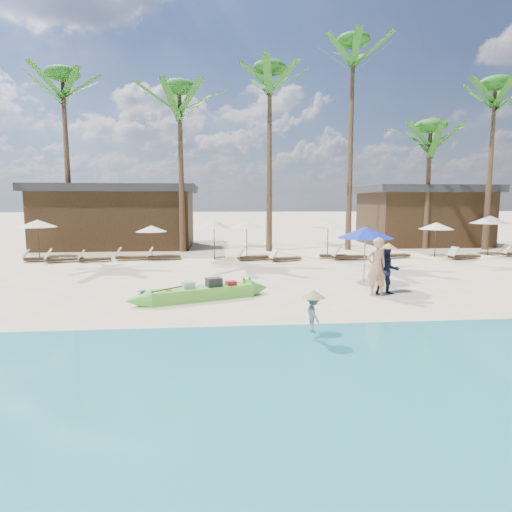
{
  "coord_description": "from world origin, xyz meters",
  "views": [
    {
      "loc": [
        -1.22,
        -13.07,
        3.17
      ],
      "look_at": [
        0.18,
        2.0,
        1.23
      ],
      "focal_mm": 30.0,
      "sensor_mm": 36.0,
      "label": 1
    }
  ],
  "objects": [
    {
      "name": "lounger_5_left",
      "position": [
        -4.21,
        10.49,
        0.21
      ],
      "size": [
        1.89,
        0.79,
        0.62
      ],
      "rotation": [
        0.0,
        0.0,
        0.13
      ],
      "color": "#3B2918",
      "rests_on": "ground"
    },
    {
      "name": "lounger_3_left",
      "position": [
        -10.64,
        10.37,
        0.2
      ],
      "size": [
        1.8,
        0.87,
        0.59
      ],
      "rotation": [
        0.0,
        0.0,
        0.2
      ],
      "color": "#3B2918",
      "rests_on": "ground"
    },
    {
      "name": "green_canoe",
      "position": [
        -1.71,
        0.6,
        0.23
      ],
      "size": [
        5.16,
        2.26,
        0.69
      ],
      "rotation": [
        0.0,
        0.0,
        0.37
      ],
      "color": "#62DA42",
      "rests_on": "ground"
    },
    {
      "name": "wet_sand_strip",
      "position": [
        0.0,
        -5.0,
        0.0
      ],
      "size": [
        240.0,
        4.5,
        0.01
      ],
      "primitive_type": "cube",
      "color": "tan",
      "rests_on": "ground"
    },
    {
      "name": "tourist",
      "position": [
        4.13,
        0.68,
        0.99
      ],
      "size": [
        0.79,
        0.59,
        1.98
      ],
      "primitive_type": "imported",
      "rotation": [
        0.0,
        0.0,
        3.31
      ],
      "color": "tan",
      "rests_on": "ground"
    },
    {
      "name": "palm_5",
      "position": [
        7.45,
        14.38,
        10.82
      ],
      "size": [
        2.08,
        2.08,
        13.6
      ],
      "color": "brown",
      "rests_on": "ground"
    },
    {
      "name": "lounger_6_right",
      "position": [
        2.35,
        9.29,
        0.19
      ],
      "size": [
        1.78,
        0.93,
        0.58
      ],
      "rotation": [
        0.0,
        0.0,
        0.25
      ],
      "color": "#3B2918",
      "rests_on": "ground"
    },
    {
      "name": "lounger_7_right",
      "position": [
        5.93,
        9.48,
        0.22
      ],
      "size": [
        1.98,
        0.63,
        0.67
      ],
      "rotation": [
        0.0,
        0.0,
        0.01
      ],
      "color": "#3B2918",
      "rests_on": "ground"
    },
    {
      "name": "lounger_7_left",
      "position": [
        5.22,
        10.3,
        0.19
      ],
      "size": [
        1.7,
        0.71,
        0.56
      ],
      "rotation": [
        0.0,
        0.0,
        -0.12
      ],
      "color": "#3B2918",
      "rests_on": "ground"
    },
    {
      "name": "vendor_green",
      "position": [
        4.59,
        0.85,
        0.83
      ],
      "size": [
        0.86,
        0.7,
        1.65
      ],
      "primitive_type": "imported",
      "rotation": [
        0.0,
        0.0,
        -0.1
      ],
      "color": "#141B39",
      "rests_on": "ground"
    },
    {
      "name": "pavilion_west",
      "position": [
        -8.0,
        17.5,
        2.19
      ],
      "size": [
        10.8,
        6.6,
        4.3
      ],
      "color": "#3B2918",
      "rests_on": "ground"
    },
    {
      "name": "palm_2",
      "position": [
        -10.45,
        15.08,
        9.18
      ],
      "size": [
        2.08,
        2.08,
        11.33
      ],
      "color": "brown",
      "rests_on": "ground"
    },
    {
      "name": "resort_parasol_8",
      "position": [
        11.21,
        10.12,
        1.79
      ],
      "size": [
        1.93,
        1.93,
        1.99
      ],
      "color": "#3B2918",
      "rests_on": "ground"
    },
    {
      "name": "pavilion_east",
      "position": [
        14.0,
        17.5,
        2.2
      ],
      "size": [
        8.8,
        6.6,
        4.3
      ],
      "color": "#3B2918",
      "rests_on": "ground"
    },
    {
      "name": "resort_parasol_7",
      "position": [
        5.06,
        10.52,
        1.9
      ],
      "size": [
        2.04,
        2.04,
        2.1
      ],
      "color": "#3B2918",
      "rests_on": "ground"
    },
    {
      "name": "palm_7",
      "position": [
        16.57,
        13.68,
        8.99
      ],
      "size": [
        2.08,
        2.08,
        11.08
      ],
      "color": "brown",
      "rests_on": "ground"
    },
    {
      "name": "palm_3",
      "position": [
        -3.36,
        14.27,
        8.58
      ],
      "size": [
        2.08,
        2.08,
        10.52
      ],
      "color": "brown",
      "rests_on": "ground"
    },
    {
      "name": "resort_parasol_3",
      "position": [
        -11.17,
        11.87,
        1.95
      ],
      "size": [
        2.09,
        2.09,
        2.16
      ],
      "color": "#3B2918",
      "rests_on": "ground"
    },
    {
      "name": "resort_parasol_9",
      "position": [
        14.79,
        10.67,
        2.11
      ],
      "size": [
        2.27,
        2.27,
        2.34
      ],
      "color": "#3B2918",
      "rests_on": "ground"
    },
    {
      "name": "resort_parasol_5",
      "position": [
        -1.34,
        10.35,
        1.95
      ],
      "size": [
        2.1,
        2.1,
        2.17
      ],
      "color": "#3B2918",
      "rests_on": "ground"
    },
    {
      "name": "lounger_8_left",
      "position": [
        8.59,
        9.95,
        0.21
      ],
      "size": [
        1.92,
        0.82,
        0.63
      ],
      "rotation": [
        0.0,
        0.0,
        0.14
      ],
      "color": "#3B2918",
      "rests_on": "ground"
    },
    {
      "name": "vendor_yellow",
      "position": [
        0.97,
        -3.69,
        0.62
      ],
      "size": [
        0.4,
        0.6,
        0.87
      ],
      "primitive_type": "imported",
      "rotation": [
        0.0,
        0.0,
        1.71
      ],
      "color": "gray",
      "rests_on": "ground"
    },
    {
      "name": "lounger_6_left",
      "position": [
        0.64,
        9.77,
        0.21
      ],
      "size": [
        1.89,
        0.98,
        0.61
      ],
      "rotation": [
        0.0,
        0.0,
        0.25
      ],
      "color": "#3B2918",
      "rests_on": "ground"
    },
    {
      "name": "lounger_3_right",
      "position": [
        -9.28,
        9.96,
        0.22
      ],
      "size": [
        2.01,
        1.2,
        0.65
      ],
      "rotation": [
        0.0,
        0.0,
        0.34
      ],
      "color": "#3B2918",
      "rests_on": "ground"
    },
    {
      "name": "blue_umbrella",
      "position": [
        4.28,
        2.27,
        2.03
      ],
      "size": [
        2.09,
        2.09,
        2.25
      ],
      "color": "#99999E",
      "rests_on": "ground"
    },
    {
      "name": "lounger_4_right",
      "position": [
        -5.91,
        10.48,
        0.2
      ],
      "size": [
        1.84,
        0.69,
        0.61
      ],
      "rotation": [
        0.0,
        0.0,
        0.08
      ],
      "color": "#3B2918",
      "rests_on": "ground"
    },
    {
      "name": "lounger_9_left",
      "position": [
        12.29,
        9.15,
        0.21
      ],
      "size": [
        1.89,
        0.91,
        0.62
      ],
      "rotation": [
        0.0,
        0.0,
        0.2
      ],
      "color": "#3B2918",
      "rests_on": "ground"
    },
    {
      "name": "palm_4",
      "position": [
        2.15,
        14.01,
        9.45
      ],
      "size": [
        2.08,
        2.08,
        11.7
      ],
      "color": "brown",
      "rests_on": "ground"
    },
    {
      "name": "ground",
      "position": [
        0.0,
        0.0,
        0.0
      ],
      "size": [
        240.0,
        240.0,
        0.0
      ],
      "primitive_type": "plane",
      "color": "beige",
      "rests_on": "ground"
    },
    {
      "name": "palm_6",
      "position": [
        12.84,
        14.52,
        7.05
      ],
      "size": [
        2.08,
        2.08,
        8.51
      ],
      "color": "brown",
      "rests_on": "ground"
    },
    {
      "name": "resort_parasol_4",
      "position": [
        -4.88,
        11.47,
        1.65
      ],
      "size": [
        1.77,
        1.77,
        1.83
      ],
      "color": "#3B2918",
      "rests_on": "ground"
    },
    {
      "name": "resort_parasol_6",
      "position": [
        0.51,
        11.2,
        1.87
      ],
      "size": [
        2.02,
        2.02,
        2.08
      ],
      "color": "#3B2918",
      "rests_on": "ground"
    },
    {
      "name": "lounger_4_left",
      "position": [
        -7.72,
        9.99,
        0.19
      ],
      "size": [
        1.74,
        0.88,
        0.57
      ],
      "rotation": [
        0.0,
        0.0,
        0.23
      ],
      "color": "#3B2918",
      "rests_on": "ground"
    }
  ]
}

